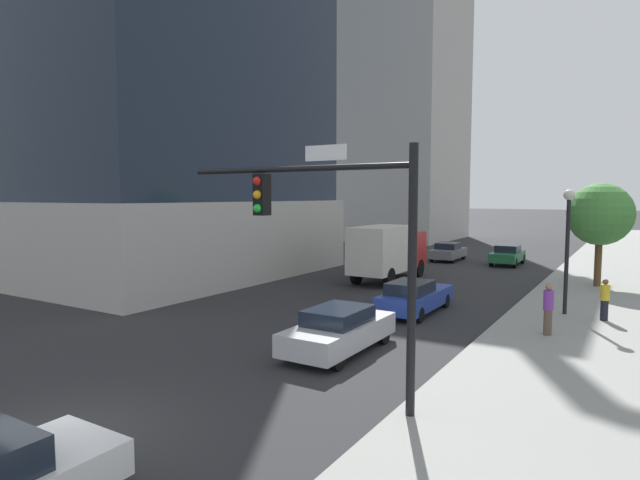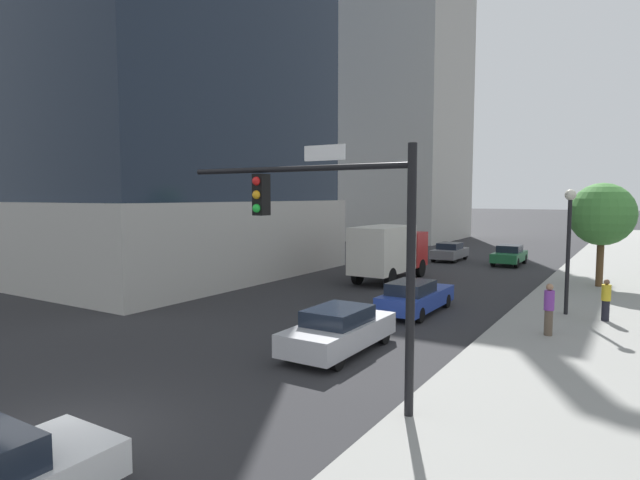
% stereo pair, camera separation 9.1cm
% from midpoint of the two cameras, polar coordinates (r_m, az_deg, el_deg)
% --- Properties ---
extents(ground_plane, '(400.00, 400.00, 0.00)m').
position_cam_midpoint_polar(ground_plane, '(12.63, -26.30, -18.88)').
color(ground_plane, '#28282B').
extents(sidewalk, '(5.28, 120.00, 0.15)m').
position_cam_midpoint_polar(sidewalk, '(26.50, 27.30, -6.35)').
color(sidewalk, gray).
rests_on(sidewalk, ground).
extents(construction_building, '(26.17, 14.89, 43.04)m').
position_cam_midpoint_polar(construction_building, '(62.97, 9.10, 17.57)').
color(construction_building, '#B2AFA8').
rests_on(construction_building, ground).
extents(traffic_light_pole, '(6.34, 0.48, 6.01)m').
position_cam_midpoint_polar(traffic_light_pole, '(12.17, 1.56, 1.82)').
color(traffic_light_pole, black).
rests_on(traffic_light_pole, sidewalk).
extents(street_lamp, '(0.44, 0.44, 5.09)m').
position_cam_midpoint_polar(street_lamp, '(23.31, 25.70, 0.85)').
color(street_lamp, black).
rests_on(street_lamp, sidewalk).
extents(street_tree, '(3.31, 3.31, 5.51)m').
position_cam_midpoint_polar(street_tree, '(31.37, 28.57, 2.45)').
color(street_tree, brown).
rests_on(street_tree, sidewalk).
extents(car_green, '(1.81, 4.04, 1.44)m').
position_cam_midpoint_polar(car_green, '(39.89, 20.08, -1.56)').
color(car_green, '#1E6638').
rests_on(car_green, ground).
extents(car_gray, '(1.85, 4.00, 1.38)m').
position_cam_midpoint_polar(car_gray, '(41.25, 14.08, -1.25)').
color(car_gray, slate).
rests_on(car_gray, ground).
extents(car_silver, '(1.88, 4.61, 1.44)m').
position_cam_midpoint_polar(car_silver, '(16.83, 2.25, -9.79)').
color(car_silver, '#B7B7BC').
rests_on(car_silver, ground).
extents(car_blue, '(1.78, 4.75, 1.42)m').
position_cam_midpoint_polar(car_blue, '(22.59, 10.50, -6.13)').
color(car_blue, '#233D9E').
rests_on(car_blue, ground).
extents(box_truck, '(2.30, 6.52, 3.25)m').
position_cam_midpoint_polar(box_truck, '(30.62, 7.62, -1.08)').
color(box_truck, '#B21E1E').
rests_on(box_truck, ground).
extents(pedestrian_yellow_shirt, '(0.34, 0.34, 1.63)m').
position_cam_midpoint_polar(pedestrian_yellow_shirt, '(23.05, 28.92, -5.75)').
color(pedestrian_yellow_shirt, black).
rests_on(pedestrian_yellow_shirt, sidewalk).
extents(pedestrian_purple_shirt, '(0.34, 0.34, 1.81)m').
position_cam_midpoint_polar(pedestrian_purple_shirt, '(19.82, 23.90, -6.90)').
color(pedestrian_purple_shirt, brown).
rests_on(pedestrian_purple_shirt, sidewalk).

